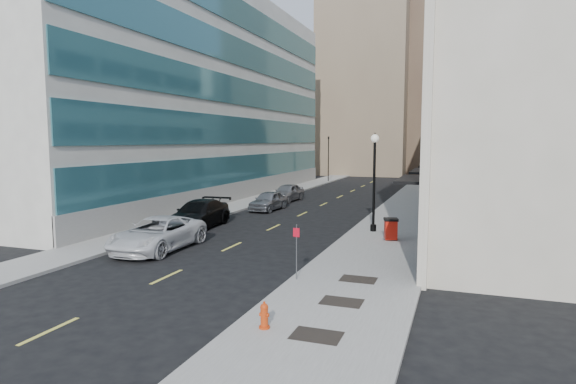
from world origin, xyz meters
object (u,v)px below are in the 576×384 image
Objects in this scene: car_white_van at (158,234)px; sign_post at (296,244)px; trash_bin at (391,228)px; traffic_signal at (329,139)px; fire_hydrant at (264,315)px; car_grey_sedan at (287,192)px; urn_planter at (424,234)px; car_silver_sedan at (268,201)px; car_black_pickup at (199,214)px; lamppost at (374,173)px.

sign_post is at bearing -20.78° from car_white_van.
traffic_signal is at bearing 94.80° from trash_bin.
traffic_signal reaches higher than fire_hydrant.
traffic_signal is at bearing 100.86° from fire_hydrant.
traffic_signal is at bearing 91.84° from car_white_van.
car_grey_sedan is 20.18m from urn_planter.
car_silver_sedan is at bearing 124.88° from trash_bin.
fire_hydrant is at bearing -57.29° from car_black_pickup.
car_black_pickup is 1.32× the size of car_silver_sedan.
traffic_signal is 42.35m from car_white_van.
traffic_signal is at bearing 87.98° from car_black_pickup.
car_silver_sedan is 6.03m from car_grey_sedan.
car_white_van is at bearing -86.96° from car_silver_sedan.
car_white_van is at bearing -167.03° from trash_bin.
car_white_van is 12.88m from lamppost.
car_grey_sedan is 30.61m from fire_hydrant.
lamppost is 4.91m from urn_planter.
trash_bin is (1.72, 13.89, 0.26)m from fire_hydrant.
sign_post reaches higher than trash_bin.
car_white_van reaches higher than car_silver_sedan.
car_silver_sedan is at bearing 77.69° from car_black_pickup.
lamppost is at bearing -47.81° from car_grey_sedan.
fire_hydrant is (10.54, -14.35, -0.33)m from car_black_pickup.
car_silver_sedan is 15.69m from urn_planter.
car_black_pickup is 14.05m from urn_planter.
car_silver_sedan reaches higher than trash_bin.
trash_bin reaches higher than fire_hydrant.
urn_planter is at bearing -5.85° from car_black_pickup.
lamppost reaches higher than urn_planter.
car_silver_sedan is 5.81× the size of urn_planter.
car_grey_sedan is at bearing 128.27° from lamppost.
lamppost is (11.90, -33.88, -2.09)m from traffic_signal.
car_black_pickup is at bearing -88.44° from traffic_signal.
lamppost is at bearing -70.65° from traffic_signal.
traffic_signal is 39.52m from urn_planter.
fire_hydrant is 0.66× the size of trash_bin.
urn_planter is at bearing -36.78° from lamppost.
urn_planter is (14.03, -0.55, -0.25)m from car_black_pickup.
car_grey_sedan is at bearing 111.94° from trash_bin.
car_silver_sedan is at bearing 115.97° from sign_post.
sign_post is (8.50, -18.01, 0.81)m from car_silver_sedan.
traffic_signal reaches higher than car_silver_sedan.
car_black_pickup is 5.00× the size of trash_bin.
lamppost is at bearing -32.59° from car_silver_sedan.
urn_planter is (15.01, -36.20, -5.09)m from traffic_signal.
traffic_signal is at bearing 98.65° from car_grey_sedan.
urn_planter is (3.11, -2.32, -3.01)m from lamppost.
fire_hydrant is (9.22, -23.00, -0.24)m from car_silver_sedan.
urn_planter is at bearing -32.87° from car_silver_sedan.
lamppost reaches higher than car_silver_sedan.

